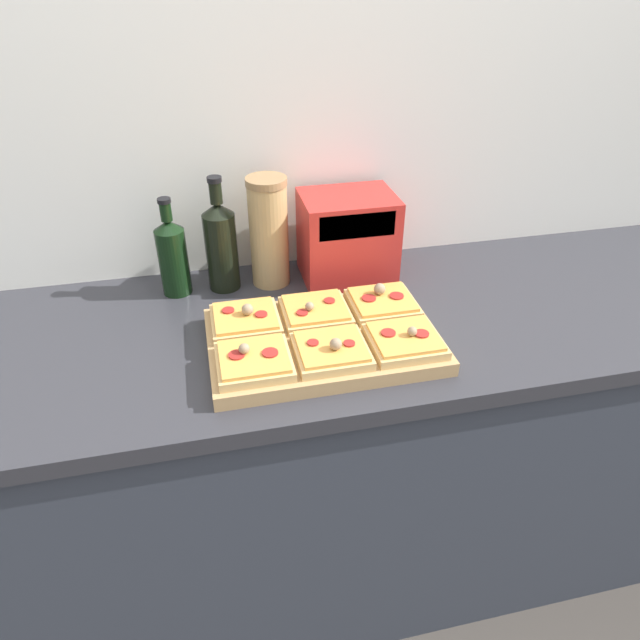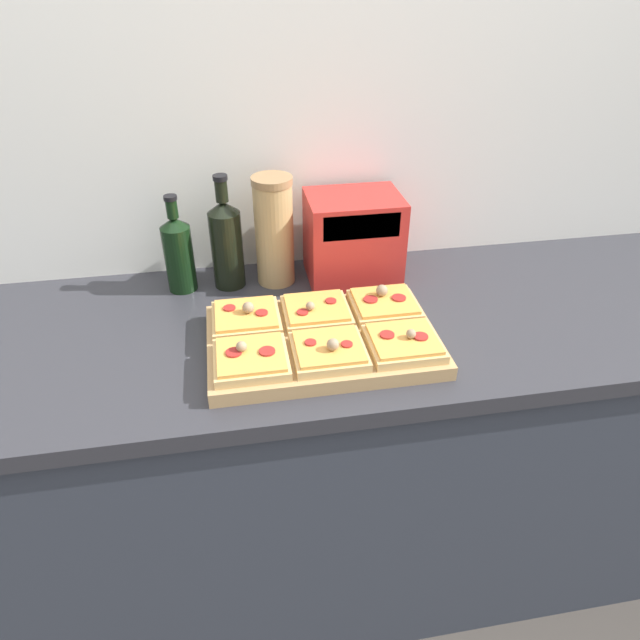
{
  "view_description": "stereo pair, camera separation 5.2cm",
  "coord_description": "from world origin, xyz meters",
  "px_view_note": "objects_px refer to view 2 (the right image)",
  "views": [
    {
      "loc": [
        -0.21,
        -0.79,
        1.68
      ],
      "look_at": [
        0.02,
        0.25,
        0.98
      ],
      "focal_mm": 32.0,
      "sensor_mm": 36.0,
      "label": 1
    },
    {
      "loc": [
        -0.16,
        -0.8,
        1.68
      ],
      "look_at": [
        0.02,
        0.25,
        0.98
      ],
      "focal_mm": 32.0,
      "sensor_mm": 36.0,
      "label": 2
    }
  ],
  "objects_px": {
    "olive_oil_bottle": "(178,252)",
    "grain_jar_tall": "(274,231)",
    "wine_bottle": "(226,242)",
    "toaster_oven": "(353,238)",
    "cutting_board": "(322,341)"
  },
  "relations": [
    {
      "from": "olive_oil_bottle",
      "to": "grain_jar_tall",
      "type": "relative_size",
      "value": 0.89
    },
    {
      "from": "wine_bottle",
      "to": "toaster_oven",
      "type": "xyz_separation_m",
      "value": [
        0.33,
        -0.01,
        -0.01
      ]
    },
    {
      "from": "cutting_board",
      "to": "toaster_oven",
      "type": "relative_size",
      "value": 1.92
    },
    {
      "from": "grain_jar_tall",
      "to": "toaster_oven",
      "type": "height_order",
      "value": "grain_jar_tall"
    },
    {
      "from": "olive_oil_bottle",
      "to": "wine_bottle",
      "type": "relative_size",
      "value": 0.86
    },
    {
      "from": "olive_oil_bottle",
      "to": "cutting_board",
      "type": "bearing_deg",
      "value": -45.7
    },
    {
      "from": "wine_bottle",
      "to": "toaster_oven",
      "type": "distance_m",
      "value": 0.33
    },
    {
      "from": "grain_jar_tall",
      "to": "toaster_oven",
      "type": "distance_m",
      "value": 0.21
    },
    {
      "from": "olive_oil_bottle",
      "to": "toaster_oven",
      "type": "relative_size",
      "value": 0.97
    },
    {
      "from": "cutting_board",
      "to": "grain_jar_tall",
      "type": "distance_m",
      "value": 0.35
    },
    {
      "from": "olive_oil_bottle",
      "to": "toaster_oven",
      "type": "bearing_deg",
      "value": -1.45
    },
    {
      "from": "olive_oil_bottle",
      "to": "wine_bottle",
      "type": "distance_m",
      "value": 0.12
    },
    {
      "from": "wine_bottle",
      "to": "grain_jar_tall",
      "type": "bearing_deg",
      "value": 0.0
    },
    {
      "from": "olive_oil_bottle",
      "to": "grain_jar_tall",
      "type": "height_order",
      "value": "grain_jar_tall"
    },
    {
      "from": "wine_bottle",
      "to": "grain_jar_tall",
      "type": "distance_m",
      "value": 0.13
    }
  ]
}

